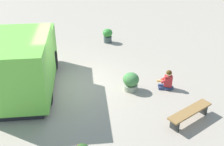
# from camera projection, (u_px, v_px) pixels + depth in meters

# --- Properties ---
(ground_plane) EXTENTS (40.00, 40.00, 0.00)m
(ground_plane) POSITION_uv_depth(u_px,v_px,m) (73.00, 85.00, 11.54)
(ground_plane) COLOR #A09486
(food_truck) EXTENTS (4.82, 2.75, 2.41)m
(food_truck) POSITION_uv_depth(u_px,v_px,m) (25.00, 63.00, 10.78)
(food_truck) COLOR #68C240
(food_truck) RESTS_ON ground_plane
(person_customer) EXTENTS (0.52, 0.76, 0.84)m
(person_customer) POSITION_uv_depth(u_px,v_px,m) (167.00, 81.00, 11.14)
(person_customer) COLOR navy
(person_customer) RESTS_ON ground_plane
(planter_flowering_near) EXTENTS (0.65, 0.65, 0.77)m
(planter_flowering_near) POSITION_uv_depth(u_px,v_px,m) (131.00, 81.00, 11.01)
(planter_flowering_near) COLOR gray
(planter_flowering_near) RESTS_ON ground_plane
(planter_flowering_side) EXTENTS (0.55, 0.55, 0.80)m
(planter_flowering_side) POSITION_uv_depth(u_px,v_px,m) (108.00, 35.00, 15.49)
(planter_flowering_side) COLOR #425252
(planter_flowering_side) RESTS_ON ground_plane
(plaza_bench) EXTENTS (1.31, 1.80, 0.45)m
(plaza_bench) POSITION_uv_depth(u_px,v_px,m) (190.00, 113.00, 9.26)
(plaza_bench) COLOR olive
(plaza_bench) RESTS_ON ground_plane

